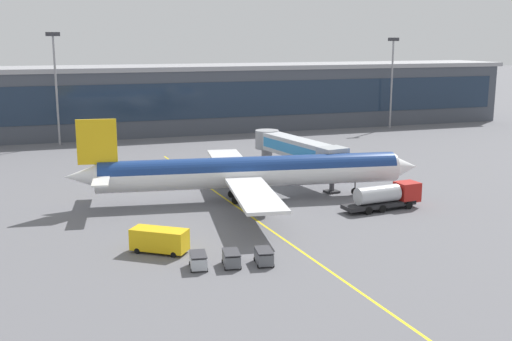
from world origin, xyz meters
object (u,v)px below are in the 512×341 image
baggage_cart_0 (198,260)px  baggage_cart_2 (264,256)px  main_airliner (249,172)px  lavatory_truck (158,239)px  baggage_cart_1 (231,258)px  fuel_tanker (387,196)px

baggage_cart_0 → baggage_cart_2: size_ratio=1.00×
main_airliner → baggage_cart_0: size_ratio=16.97×
baggage_cart_0 → baggage_cart_2: same height
lavatory_truck → baggage_cart_2: 11.35m
main_airliner → baggage_cart_2: main_airliner is taller
baggage_cart_0 → baggage_cart_1: (3.17, -0.47, 0.00)m
main_airliner → baggage_cart_2: bearing=-104.9°
fuel_tanker → baggage_cart_1: (-24.84, -13.43, -0.96)m
main_airliner → baggage_cart_0: (-12.70, -23.05, -3.14)m
main_airliner → baggage_cart_1: (-9.53, -23.52, -3.14)m
fuel_tanker → baggage_cart_1: bearing=-151.6°
main_airliner → baggage_cart_1: size_ratio=16.97×
baggage_cart_0 → baggage_cart_1: 3.20m
main_airliner → baggage_cart_2: (-6.37, -23.99, -3.14)m
main_airliner → fuel_tanker: 18.46m
fuel_tanker → baggage_cart_2: (-21.67, -13.90, -0.96)m
lavatory_truck → fuel_tanker: bearing=13.1°
fuel_tanker → baggage_cart_0: size_ratio=3.86×
fuel_tanker → baggage_cart_0: 30.88m
baggage_cart_0 → baggage_cart_1: bearing=-8.4°
lavatory_truck → baggage_cart_0: size_ratio=2.13×
baggage_cart_1 → fuel_tanker: bearing=28.4°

